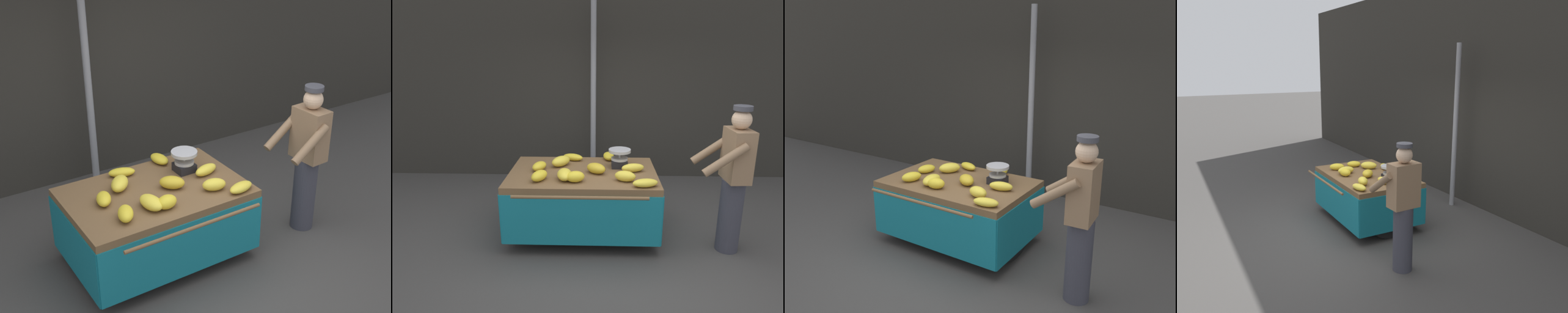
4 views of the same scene
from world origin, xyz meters
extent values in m
plane|color=#423F3D|center=(0.00, 0.00, 0.00)|extent=(60.00, 60.00, 0.00)
cube|color=#2D2B26|center=(0.00, 2.77, 2.15)|extent=(16.00, 0.24, 4.29)
cylinder|color=gray|center=(-0.27, 2.31, 1.51)|extent=(0.09, 0.09, 3.02)
cube|color=brown|center=(-0.37, 0.50, 0.79)|extent=(1.80, 1.18, 0.08)
cylinder|color=black|center=(-1.18, 0.50, 0.39)|extent=(0.05, 0.79, 0.79)
cylinder|color=#B7B7BC|center=(-1.21, 0.50, 0.39)|extent=(0.01, 0.14, 0.14)
cylinder|color=black|center=(0.45, 0.50, 0.39)|extent=(0.05, 0.79, 0.79)
cylinder|color=#B7B7BC|center=(0.48, 0.50, 0.39)|extent=(0.01, 0.14, 0.14)
cylinder|color=#4C4742|center=(-0.37, 1.01, 0.38)|extent=(0.05, 0.05, 0.75)
cube|color=#147284|center=(-0.37, -0.09, 0.45)|extent=(1.80, 0.02, 0.60)
cube|color=#147284|center=(-0.37, 1.09, 0.45)|extent=(1.80, 0.02, 0.60)
cube|color=#147284|center=(-1.26, 0.50, 0.45)|extent=(0.02, 1.18, 0.60)
cube|color=#147284|center=(0.53, 0.50, 0.45)|extent=(0.02, 1.18, 0.60)
cylinder|color=brown|center=(-0.37, -0.27, 0.81)|extent=(1.44, 0.04, 0.04)
cube|color=black|center=(0.09, 0.68, 0.88)|extent=(0.20, 0.20, 0.09)
cylinder|color=#B7B7BC|center=(0.09, 0.68, 0.98)|extent=(0.02, 0.02, 0.11)
cylinder|color=#B7B7BC|center=(0.09, 0.68, 1.05)|extent=(0.28, 0.28, 0.04)
cylinder|color=#B7B7BC|center=(0.09, 0.68, 0.94)|extent=(0.21, 0.21, 0.03)
ellipsoid|color=yellow|center=(-0.52, 0.94, 0.88)|extent=(0.30, 0.21, 0.09)
ellipsoid|color=yellow|center=(-0.85, 0.17, 0.89)|extent=(0.23, 0.29, 0.12)
ellipsoid|color=yellow|center=(-0.66, 0.70, 0.90)|extent=(0.30, 0.32, 0.13)
ellipsoid|color=yellow|center=(-0.44, 0.13, 0.90)|extent=(0.24, 0.20, 0.13)
ellipsoid|color=yellow|center=(-0.04, 0.99, 0.88)|extent=(0.17, 0.28, 0.09)
ellipsoid|color=gold|center=(-0.20, 0.43, 0.90)|extent=(0.30, 0.29, 0.13)
ellipsoid|color=yellow|center=(-0.56, 0.21, 0.90)|extent=(0.20, 0.31, 0.12)
ellipsoid|color=yellow|center=(-0.91, 0.52, 0.89)|extent=(0.22, 0.28, 0.11)
ellipsoid|color=yellow|center=(0.25, 0.50, 0.89)|extent=(0.31, 0.19, 0.11)
ellipsoid|color=yellow|center=(0.13, 0.17, 0.89)|extent=(0.27, 0.21, 0.12)
ellipsoid|color=yellow|center=(0.34, 0.01, 0.88)|extent=(0.31, 0.19, 0.09)
cylinder|color=#383842|center=(1.35, 0.13, 0.44)|extent=(0.26, 0.26, 0.88)
cube|color=#8C6B4C|center=(1.35, 0.13, 1.17)|extent=(0.25, 0.39, 0.58)
sphere|color=#DBB28E|center=(1.35, 0.13, 1.56)|extent=(0.21, 0.21, 0.21)
cylinder|color=#3F3F47|center=(1.35, 0.13, 1.69)|extent=(0.20, 0.20, 0.05)
cylinder|color=#8C6B4C|center=(1.15, -0.09, 1.18)|extent=(0.48, 0.11, 0.37)
cylinder|color=#8C6B4C|center=(1.13, 0.33, 1.18)|extent=(0.48, 0.11, 0.37)
camera|label=1|loc=(-2.63, -3.80, 3.61)|focal=50.97mm
camera|label=2|loc=(-0.17, -3.74, 2.33)|focal=33.45mm
camera|label=3|loc=(2.49, -3.45, 2.60)|focal=37.80mm
camera|label=4|loc=(5.37, -2.49, 2.69)|focal=36.37mm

